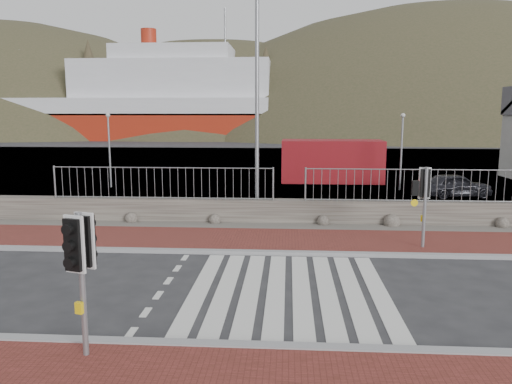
# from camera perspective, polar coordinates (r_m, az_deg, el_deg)

# --- Properties ---
(ground) EXTENTS (220.00, 220.00, 0.00)m
(ground) POSITION_cam_1_polar(r_m,az_deg,el_deg) (12.02, 3.75, -11.19)
(ground) COLOR #28282B
(ground) RESTS_ON ground
(sidewalk_far) EXTENTS (40.00, 3.00, 0.08)m
(sidewalk_far) POSITION_cam_1_polar(r_m,az_deg,el_deg) (16.30, 3.77, -5.57)
(sidewalk_far) COLOR maroon
(sidewalk_far) RESTS_ON ground
(kerb_near) EXTENTS (40.00, 0.25, 0.12)m
(kerb_near) POSITION_cam_1_polar(r_m,az_deg,el_deg) (9.24, 3.74, -17.35)
(kerb_near) COLOR gray
(kerb_near) RESTS_ON ground
(kerb_far) EXTENTS (40.00, 0.25, 0.12)m
(kerb_far) POSITION_cam_1_polar(r_m,az_deg,el_deg) (14.85, 3.77, -7.00)
(kerb_far) COLOR gray
(kerb_far) RESTS_ON ground
(zebra_crossing) EXTENTS (4.62, 5.60, 0.01)m
(zebra_crossing) POSITION_cam_1_polar(r_m,az_deg,el_deg) (12.01, 3.75, -11.16)
(zebra_crossing) COLOR silver
(zebra_crossing) RESTS_ON ground
(gravel_strip) EXTENTS (40.00, 1.50, 0.06)m
(gravel_strip) POSITION_cam_1_polar(r_m,az_deg,el_deg) (18.25, 3.77, -4.02)
(gravel_strip) COLOR #59544C
(gravel_strip) RESTS_ON ground
(stone_wall) EXTENTS (40.00, 0.60, 0.90)m
(stone_wall) POSITION_cam_1_polar(r_m,az_deg,el_deg) (18.94, 3.79, -2.23)
(stone_wall) COLOR #4A433D
(stone_wall) RESTS_ON ground
(railing) EXTENTS (18.07, 0.07, 1.22)m
(railing) POSITION_cam_1_polar(r_m,az_deg,el_deg) (18.57, 3.83, 1.82)
(railing) COLOR gray
(railing) RESTS_ON stone_wall
(quay) EXTENTS (120.00, 40.00, 0.50)m
(quay) POSITION_cam_1_polar(r_m,az_deg,el_deg) (39.39, 3.79, 3.00)
(quay) COLOR #4C4C4F
(quay) RESTS_ON ground
(water) EXTENTS (220.00, 50.00, 0.05)m
(water) POSITION_cam_1_polar(r_m,az_deg,el_deg) (74.29, 3.80, 5.85)
(water) COLOR #3F4C54
(water) RESTS_ON ground
(ferry) EXTENTS (50.00, 16.00, 20.00)m
(ferry) POSITION_cam_1_polar(r_m,az_deg,el_deg) (82.92, -13.71, 9.66)
(ferry) COLOR maroon
(ferry) RESTS_ON ground
(hills_backdrop) EXTENTS (254.00, 90.00, 100.00)m
(hills_backdrop) POSITION_cam_1_polar(r_m,az_deg,el_deg) (103.06, 7.44, -6.31)
(hills_backdrop) COLOR #343620
(hills_backdrop) RESTS_ON ground
(traffic_signal_near) EXTENTS (0.41, 0.31, 2.55)m
(traffic_signal_near) POSITION_cam_1_polar(r_m,az_deg,el_deg) (8.78, -19.40, -6.79)
(traffic_signal_near) COLOR gray
(traffic_signal_near) RESTS_ON ground
(traffic_signal_far) EXTENTS (0.61, 0.23, 2.54)m
(traffic_signal_far) POSITION_cam_1_polar(r_m,az_deg,el_deg) (15.85, 18.69, 0.18)
(traffic_signal_far) COLOR gray
(traffic_signal_far) RESTS_ON ground
(streetlight) EXTENTS (1.87, 0.57, 8.90)m
(streetlight) POSITION_cam_1_polar(r_m,az_deg,el_deg) (19.39, 0.56, 11.58)
(streetlight) COLOR gray
(streetlight) RESTS_ON ground
(shipping_container) EXTENTS (6.04, 2.56, 2.51)m
(shipping_container) POSITION_cam_1_polar(r_m,az_deg,el_deg) (30.58, 8.65, 3.53)
(shipping_container) COLOR maroon
(shipping_container) RESTS_ON ground
(car_a) EXTENTS (3.72, 2.10, 1.19)m
(car_a) POSITION_cam_1_polar(r_m,az_deg,el_deg) (26.59, 21.81, 0.73)
(car_a) COLOR black
(car_a) RESTS_ON ground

